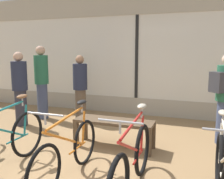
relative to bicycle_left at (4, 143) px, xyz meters
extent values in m
plane|color=#99754C|center=(0.96, 0.27, -0.41)|extent=(24.00, 24.00, 0.00)
cube|color=#B2A893|center=(0.96, 3.73, -0.18)|extent=(12.00, 0.08, 0.45)
cube|color=silver|center=(0.96, 3.73, 1.12)|extent=(12.00, 0.04, 2.15)
cube|color=#B2A893|center=(0.96, 3.73, 2.49)|extent=(12.00, 0.08, 0.60)
cube|color=black|center=(0.96, 3.70, 1.12)|extent=(0.08, 0.02, 2.15)
torus|color=black|center=(0.00, 0.50, -0.03)|extent=(0.05, 0.74, 0.74)
cylinder|color=#1E7A7F|center=(0.00, -0.05, 0.21)|extent=(0.03, 0.96, 0.51)
cylinder|color=#1E7A7F|center=(0.00, 0.46, 0.21)|extent=(0.03, 0.11, 0.49)
cylinder|color=#1E7A7F|center=(0.00, -0.02, 0.48)|extent=(0.03, 0.89, 0.10)
cylinder|color=#1E7A7F|center=(0.00, 0.27, -0.03)|extent=(0.03, 0.47, 0.03)
cylinder|color=#B2B2B7|center=(0.00, 0.42, 0.52)|extent=(0.02, 0.02, 0.14)
ellipsoid|color=brown|center=(0.00, 0.42, 0.60)|extent=(0.11, 0.22, 0.06)
torus|color=black|center=(0.99, 0.57, -0.07)|extent=(0.04, 0.67, 0.67)
torus|color=black|center=(0.99, -0.45, -0.07)|extent=(0.04, 0.67, 0.67)
cylinder|color=orange|center=(0.99, 0.02, 0.17)|extent=(0.03, 0.96, 0.51)
cylinder|color=orange|center=(0.99, 0.53, 0.17)|extent=(0.03, 0.11, 0.49)
cylinder|color=orange|center=(0.99, 0.05, 0.45)|extent=(0.03, 0.89, 0.10)
cylinder|color=orange|center=(0.99, 0.34, -0.07)|extent=(0.03, 0.46, 0.03)
cylinder|color=#B2B2B7|center=(0.99, 0.49, 0.48)|extent=(0.02, 0.02, 0.14)
ellipsoid|color=black|center=(0.99, 0.49, 0.56)|extent=(0.11, 0.22, 0.06)
cylinder|color=#B2B2B7|center=(0.99, -0.39, 0.54)|extent=(0.02, 0.02, 0.12)
cylinder|color=#ADADB2|center=(0.99, -0.39, 0.60)|extent=(0.46, 0.02, 0.02)
torus|color=black|center=(1.88, 0.55, -0.05)|extent=(0.05, 0.71, 0.71)
cylinder|color=red|center=(1.88, -0.01, 0.19)|extent=(0.03, 0.98, 0.51)
cylinder|color=red|center=(1.88, 0.51, 0.19)|extent=(0.03, 0.11, 0.49)
cylinder|color=red|center=(1.88, 0.02, 0.46)|extent=(0.03, 0.90, 0.10)
cylinder|color=red|center=(1.88, 0.31, -0.05)|extent=(0.03, 0.47, 0.03)
cylinder|color=#B2B2B7|center=(1.88, 0.47, 0.50)|extent=(0.02, 0.02, 0.14)
ellipsoid|color=#B2A893|center=(1.88, 0.47, 0.58)|extent=(0.11, 0.22, 0.06)
cylinder|color=#B2B2B7|center=(1.88, -0.43, 0.56)|extent=(0.02, 0.02, 0.12)
cylinder|color=#ADADB2|center=(1.88, -0.43, 0.62)|extent=(0.46, 0.02, 0.02)
torus|color=black|center=(2.86, 0.56, -0.06)|extent=(0.06, 0.70, 0.70)
cylinder|color=beige|center=(2.86, 0.02, 0.18)|extent=(0.03, 0.93, 0.51)
cylinder|color=beige|center=(2.86, 0.52, 0.18)|extent=(0.03, 0.11, 0.49)
cylinder|color=beige|center=(2.86, 0.34, -0.06)|extent=(0.03, 0.45, 0.03)
cylinder|color=#B2B2B7|center=(2.86, 0.48, 0.49)|extent=(0.02, 0.02, 0.14)
ellipsoid|color=#B2A893|center=(2.86, 0.48, 0.57)|extent=(0.11, 0.22, 0.06)
cube|color=brown|center=(1.18, 1.33, 0.07)|extent=(1.40, 0.44, 0.05)
cube|color=brown|center=(0.52, 1.15, -0.18)|extent=(0.08, 0.08, 0.45)
cube|color=brown|center=(1.84, 1.15, -0.18)|extent=(0.08, 0.08, 0.45)
cube|color=brown|center=(0.52, 1.51, -0.18)|extent=(0.08, 0.08, 0.45)
cube|color=brown|center=(1.84, 1.51, -0.18)|extent=(0.08, 0.08, 0.45)
cylinder|color=#424C6B|center=(3.01, 2.19, 0.00)|extent=(0.37, 0.37, 0.80)
cube|color=#38383D|center=(2.84, 2.02, 0.75)|extent=(0.27, 0.27, 0.36)
cylinder|color=#424C6B|center=(-1.14, 2.50, 0.04)|extent=(0.28, 0.28, 0.88)
cylinder|color=#286647|center=(-1.14, 2.50, 0.83)|extent=(0.37, 0.37, 0.70)
sphere|color=tan|center=(-1.14, 2.50, 1.29)|extent=(0.23, 0.23, 0.23)
cylinder|color=brown|center=(-0.14, 2.63, -0.02)|extent=(0.30, 0.30, 0.78)
cylinder|color=#23283D|center=(-0.14, 2.63, 0.68)|extent=(0.39, 0.39, 0.61)
sphere|color=#9E7051|center=(-0.14, 2.63, 1.08)|extent=(0.20, 0.20, 0.20)
cylinder|color=#2D2D38|center=(-1.25, 1.84, 0.00)|extent=(0.36, 0.36, 0.82)
cylinder|color=#23283D|center=(-1.25, 1.84, 0.73)|extent=(0.48, 0.48, 0.65)
sphere|color=tan|center=(-1.25, 1.84, 1.16)|extent=(0.21, 0.21, 0.21)
camera|label=1|loc=(2.61, -2.65, 1.30)|focal=40.00mm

